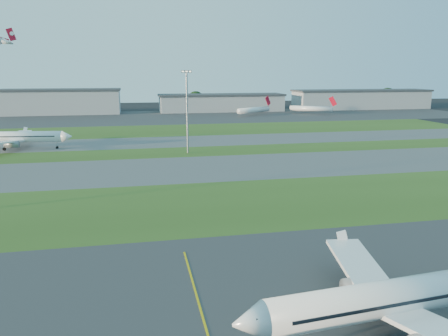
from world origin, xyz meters
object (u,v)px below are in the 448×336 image
object	(u,v)px
mini_jet_near	(254,110)
mini_jet_far	(311,109)
airliner_taxiing	(16,137)
light_mast_centre	(187,106)
airliner_parked	(400,297)

from	to	relation	value
mini_jet_near	mini_jet_far	bearing A→B (deg)	-29.65
airliner_taxiing	mini_jet_far	world-z (taller)	airliner_taxiing
airliner_taxiing	mini_jet_near	size ratio (longest dim) A/B	1.47
mini_jet_far	airliner_taxiing	bearing A→B (deg)	-112.32
mini_jet_far	light_mast_centre	world-z (taller)	light_mast_centre
mini_jet_near	light_mast_centre	size ratio (longest dim) A/B	0.97
mini_jet_near	mini_jet_far	xyz separation A→B (m)	(37.16, 2.25, 0.00)
light_mast_centre	mini_jet_near	bearing A→B (deg)	65.10
airliner_taxiing	airliner_parked	bearing A→B (deg)	125.37
mini_jet_near	mini_jet_far	world-z (taller)	same
airliner_taxiing	mini_jet_far	xyz separation A→B (m)	(145.72, 98.62, -0.73)
airliner_parked	mini_jet_near	bearing A→B (deg)	72.98
airliner_parked	mini_jet_near	world-z (taller)	airliner_parked
airliner_parked	mini_jet_far	world-z (taller)	airliner_parked
mini_jet_near	mini_jet_far	distance (m)	37.22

